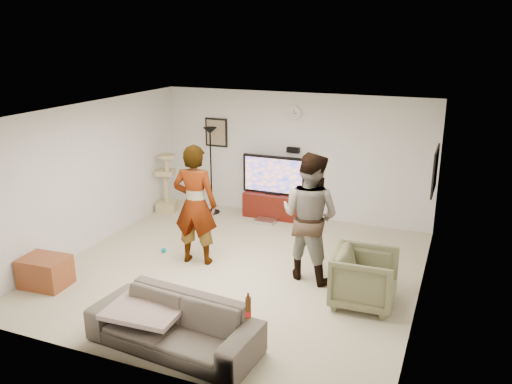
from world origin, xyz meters
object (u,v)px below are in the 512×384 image
at_px(cat_tree, 166,183).
at_px(tv, 274,175).
at_px(side_table, 45,272).
at_px(floor_lamp, 211,171).
at_px(tv_stand, 274,205).
at_px(person_left, 195,205).
at_px(armchair, 364,278).
at_px(sofa, 174,324).
at_px(beer_bottle, 248,308).
at_px(person_right, 310,216).

bearing_deg(cat_tree, tv, 12.82).
bearing_deg(tv, side_table, -116.83).
distance_m(tv, floor_lamp, 1.30).
height_order(tv_stand, side_table, tv_stand).
bearing_deg(floor_lamp, person_left, -68.93).
relative_size(floor_lamp, armchair, 2.09).
bearing_deg(cat_tree, sofa, -57.45).
relative_size(cat_tree, beer_bottle, 4.94).
height_order(tv, beer_bottle, tv).
bearing_deg(person_right, sofa, 82.96).
bearing_deg(floor_lamp, armchair, -35.62).
bearing_deg(armchair, beer_bottle, 151.73).
relative_size(tv, side_table, 1.94).
bearing_deg(side_table, floor_lamp, 78.40).
xyz_separation_m(tv, side_table, (-2.07, -4.10, -0.66)).
height_order(floor_lamp, person_right, person_right).
bearing_deg(armchair, tv_stand, 37.65).
bearing_deg(side_table, person_left, 43.86).
bearing_deg(tv, person_right, -58.42).
distance_m(sofa, beer_bottle, 1.05).
relative_size(tv, sofa, 0.63).
relative_size(floor_lamp, sofa, 0.86).
height_order(floor_lamp, person_left, person_left).
distance_m(floor_lamp, side_table, 4.00).
relative_size(beer_bottle, side_table, 0.37).
relative_size(tv_stand, sofa, 0.57).
distance_m(person_left, side_table, 2.43).
bearing_deg(beer_bottle, side_table, 169.56).
height_order(floor_lamp, sofa, floor_lamp).
bearing_deg(tv, beer_bottle, -72.87).
xyz_separation_m(person_right, sofa, (-0.92, -2.42, -0.67)).
height_order(armchair, side_table, armchair).
height_order(person_left, beer_bottle, person_left).
distance_m(floor_lamp, sofa, 4.89).
height_order(person_left, side_table, person_left).
relative_size(person_left, sofa, 0.94).
relative_size(tv_stand, cat_tree, 0.96).
height_order(tv, person_right, person_right).
height_order(tv_stand, person_left, person_left).
relative_size(sofa, armchair, 2.44).
distance_m(tv, person_left, 2.53).
height_order(cat_tree, sofa, cat_tree).
bearing_deg(beer_bottle, sofa, 180.00).
xyz_separation_m(tv_stand, person_left, (-0.41, -2.50, 0.73)).
bearing_deg(tv, armchair, -50.20).
relative_size(tv, person_left, 0.66).
distance_m(person_left, person_right, 1.85).
xyz_separation_m(floor_lamp, side_table, (-0.79, -3.86, -0.67)).
xyz_separation_m(tv, person_right, (1.43, -2.33, 0.10)).
relative_size(tv_stand, person_right, 0.61).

